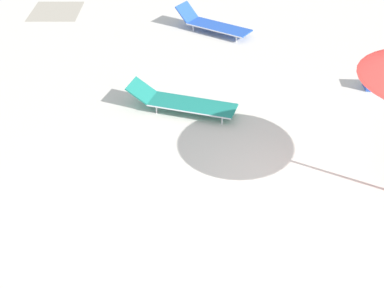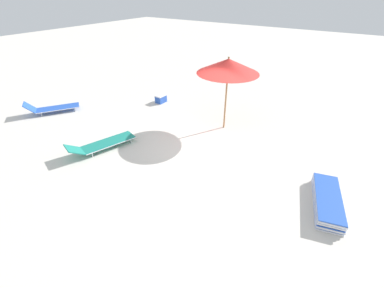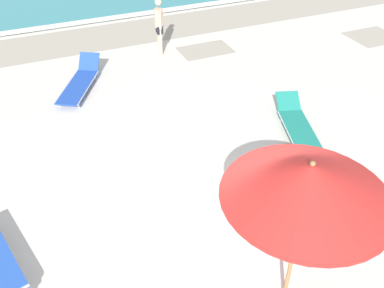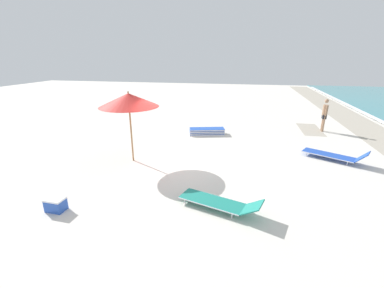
{
  "view_description": "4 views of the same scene",
  "coord_description": "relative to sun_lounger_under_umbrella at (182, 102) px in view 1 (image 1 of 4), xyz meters",
  "views": [
    {
      "loc": [
        -6.56,
        1.69,
        5.67
      ],
      "look_at": [
        0.43,
        1.69,
        0.88
      ],
      "focal_mm": 50.0,
      "sensor_mm": 36.0,
      "label": 1
    },
    {
      "loc": [
        -3.69,
        6.34,
        4.8
      ],
      "look_at": [
        -0.11,
        0.98,
        0.77
      ],
      "focal_mm": 24.0,
      "sensor_mm": 36.0,
      "label": 2
    },
    {
      "loc": [
        -2.62,
        -4.83,
        5.9
      ],
      "look_at": [
        -0.01,
        1.36,
        0.87
      ],
      "focal_mm": 40.0,
      "sensor_mm": 36.0,
      "label": 3
    },
    {
      "loc": [
        8.96,
        2.39,
        3.92
      ],
      "look_at": [
        0.53,
        0.66,
        0.96
      ],
      "focal_mm": 24.0,
      "sensor_mm": 36.0,
      "label": 4
    }
  ],
  "objects": [
    {
      "name": "ground_plane",
      "position": [
        -2.94,
        -1.9,
        -0.28
      ],
      "size": [
        60.0,
        60.0,
        0.16
      ],
      "color": "silver"
    },
    {
      "name": "sun_lounger_near_water_left",
      "position": [
        4.17,
        -0.75,
        0.01
      ],
      "size": [
        1.67,
        2.1,
        0.58
      ],
      "rotation": [
        0.0,
        0.0,
        -0.58
      ],
      "color": "blue",
      "rests_on": "ground_plane"
    },
    {
      "name": "sun_lounger_under_umbrella",
      "position": [
        0.0,
        0.0,
        0.0
      ],
      "size": [
        1.25,
        2.33,
        0.48
      ],
      "rotation": [
        0.0,
        0.0,
        -0.31
      ],
      "color": "#1E8475",
      "rests_on": "ground_plane"
    },
    {
      "name": "cooler_box",
      "position": [
        0.96,
        -4.26,
        -0.02
      ],
      "size": [
        0.38,
        0.51,
        0.37
      ],
      "rotation": [
        0.0,
        0.0,
        1.53
      ],
      "color": "blue",
      "rests_on": "ground_plane"
    }
  ]
}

